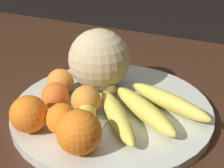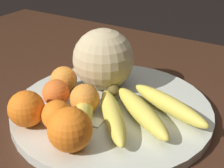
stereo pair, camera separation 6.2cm
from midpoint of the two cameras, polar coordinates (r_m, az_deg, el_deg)
name	(u,v)px [view 1 (the left image)]	position (r m, az deg, el deg)	size (l,w,h in m)	color
kitchen_table	(128,152)	(0.67, 0.22, -12.35)	(1.63, 1.06, 0.71)	#3D2316
fruit_bowl	(112,109)	(0.65, -2.74, -4.60)	(0.41, 0.41, 0.02)	beige
melon	(99,60)	(0.69, -4.96, 4.42)	(0.14, 0.14, 0.14)	#C6B284
banana_bunch	(130,111)	(0.59, 0.28, -5.01)	(0.27, 0.27, 0.04)	brown
orange_front_left	(55,96)	(0.64, -13.13, -2.25)	(0.06, 0.06, 0.06)	orange
orange_front_right	(79,132)	(0.51, -9.53, -8.79)	(0.07, 0.07, 0.07)	orange
orange_mid_center	(62,119)	(0.57, -12.29, -6.34)	(0.06, 0.06, 0.06)	orange
orange_back_left	(86,100)	(0.61, -7.68, -3.04)	(0.06, 0.06, 0.06)	orange
orange_back_right	(60,82)	(0.69, -12.03, 0.26)	(0.06, 0.06, 0.06)	orange
orange_top_small	(29,114)	(0.58, -17.95, -5.35)	(0.07, 0.07, 0.07)	orange
produce_tag	(84,120)	(0.60, -8.06, -6.66)	(0.09, 0.03, 0.00)	white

